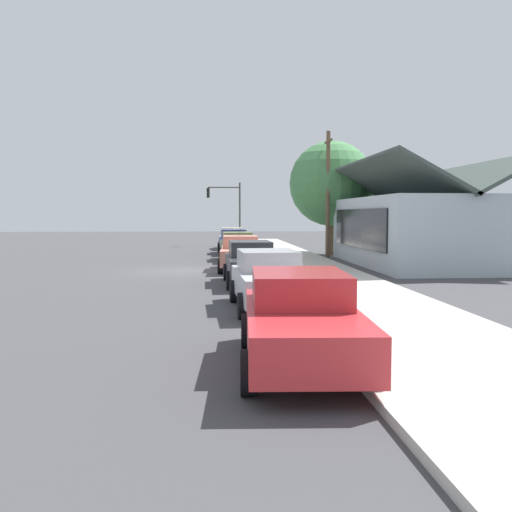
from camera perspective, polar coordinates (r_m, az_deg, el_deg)
name	(u,v)px	position (r m, az deg, el deg)	size (l,w,h in m)	color
ground_plane	(184,271)	(26.48, -7.23, -1.48)	(120.00, 120.00, 0.00)	#424244
sidewalk_curb	(304,268)	(26.78, 4.82, -1.22)	(60.00, 4.20, 0.16)	beige
car_ivory	(232,238)	(43.07, -2.41, 1.81)	(4.56, 2.10, 1.59)	silver
car_navy	(234,241)	(37.45, -2.25, 1.46)	(4.69, 2.08, 1.59)	navy
car_olive	(238,246)	(31.97, -1.84, 0.99)	(4.70, 2.09, 1.59)	olive
car_coral	(241,253)	(26.46, -1.56, 0.32)	(4.62, 2.15, 1.59)	#EA8C75
car_charcoal	(251,262)	(21.20, -0.52, -0.64)	(4.65, 1.99, 1.59)	#2D3035
car_silver	(269,279)	(15.72, 1.33, -2.33)	(4.46, 2.12, 1.59)	silver
car_cherry	(301,319)	(9.85, 4.49, -6.26)	(4.84, 2.24, 1.59)	red
storefront_building	(421,229)	(30.42, 16.14, 2.64)	(12.73, 6.82, 5.31)	#ADBCC6
shade_tree	(331,184)	(36.97, 7.53, 7.15)	(5.38, 5.38, 7.23)	brown
traffic_light_main	(227,203)	(47.32, -2.91, 5.26)	(0.37, 2.79, 5.20)	#383833
utility_pole_wooden	(328,192)	(34.44, 7.18, 6.37)	(1.80, 0.24, 7.50)	brown
fire_hydrant_red	(275,260)	(26.44, 1.87, -0.37)	(0.22, 0.22, 0.71)	red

